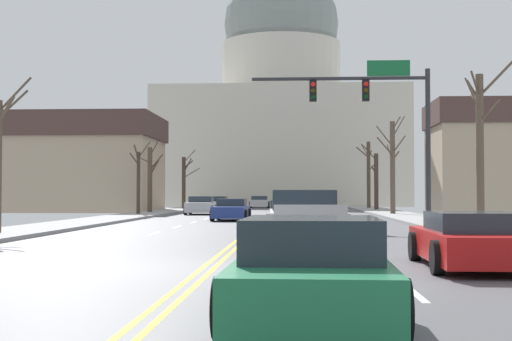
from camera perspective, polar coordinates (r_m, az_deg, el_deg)
The scene contains 20 objects.
ground at distance 14.49m, azimuth -3.79°, elevation -7.61°, with size 20.00×180.00×0.20m.
signal_gantry at distance 32.63m, azimuth 9.67°, elevation 4.92°, with size 7.91×0.41×7.27m.
capitol_building at distance 91.20m, azimuth 2.01°, elevation 4.48°, with size 29.36×22.61×32.44m.
sedan_near_00 at distance 27.54m, azimuth 2.93°, elevation -3.72°, with size 2.07×4.60×1.22m.
pickup_truck_near_01 at distance 21.25m, azimuth 3.84°, elevation -3.88°, with size 2.47×5.84×1.58m.
sedan_near_02 at distance 15.13m, azimuth 16.69°, elevation -5.32°, with size 2.14×4.63×1.11m.
sedan_near_03 at distance 8.72m, azimuth 4.42°, elevation -7.91°, with size 2.07×4.61×1.20m.
sedan_oncoming_00 at distance 39.84m, azimuth -1.96°, elevation -3.15°, with size 2.01×4.36×1.19m.
sedan_oncoming_01 at distance 51.42m, azimuth -4.37°, elevation -2.79°, with size 2.14×4.49×1.28m.
sedan_oncoming_02 at distance 64.92m, azimuth -3.06°, elevation -2.61°, with size 1.98×4.53×1.22m.
sedan_oncoming_03 at distance 74.52m, azimuth 0.28°, elevation -2.51°, with size 2.11×4.28×1.21m.
flank_building_00 at distance 60.72m, azimuth -13.75°, elevation 0.58°, with size 12.93×9.81×7.82m.
flank_building_01 at distance 62.92m, azimuth 18.36°, elevation 1.10°, with size 10.64×7.97×9.05m.
bare_tree_00 at distance 61.31m, azimuth 9.44°, elevation -0.71°, with size 1.36×1.42×5.57m.
bare_tree_01 at distance 64.55m, azimuth -5.69°, elevation -0.87°, with size 1.63×2.03×5.30m.
bare_tree_02 at distance 28.33m, azimuth 17.27°, elevation 2.04°, with size 2.13×2.42×6.36m.
bare_tree_03 at distance 48.09m, azimuth -9.27°, elevation -0.68°, with size 1.32×1.27×4.73m.
bare_tree_04 at distance 68.31m, azimuth 8.86°, elevation -0.20°, with size 2.04×1.60×6.19m.
bare_tree_06 at distance 49.22m, azimuth 10.71°, elevation 0.46°, with size 1.93×1.79×6.57m.
bare_tree_07 at distance 53.04m, azimuth -8.34°, elevation -0.59°, with size 1.64×2.12×5.17m.
Camera 1 is at (1.73, -14.31, 1.48)m, focal length 50.73 mm.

